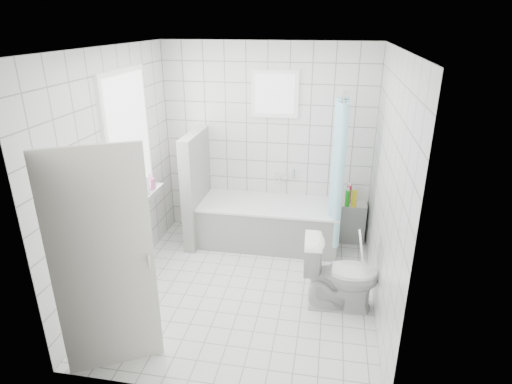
# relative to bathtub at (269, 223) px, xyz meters

# --- Properties ---
(ground) EXTENTS (3.00, 3.00, 0.00)m
(ground) POSITION_rel_bathtub_xyz_m (-0.10, -1.12, -0.29)
(ground) COLOR white
(ground) RESTS_ON ground
(ceiling) EXTENTS (3.00, 3.00, 0.00)m
(ceiling) POSITION_rel_bathtub_xyz_m (-0.10, -1.12, 2.31)
(ceiling) COLOR white
(ceiling) RESTS_ON ground
(wall_back) EXTENTS (2.80, 0.02, 2.60)m
(wall_back) POSITION_rel_bathtub_xyz_m (-0.10, 0.38, 1.01)
(wall_back) COLOR white
(wall_back) RESTS_ON ground
(wall_front) EXTENTS (2.80, 0.02, 2.60)m
(wall_front) POSITION_rel_bathtub_xyz_m (-0.10, -2.62, 1.01)
(wall_front) COLOR white
(wall_front) RESTS_ON ground
(wall_left) EXTENTS (0.02, 3.00, 2.60)m
(wall_left) POSITION_rel_bathtub_xyz_m (-1.50, -1.12, 1.01)
(wall_left) COLOR white
(wall_left) RESTS_ON ground
(wall_right) EXTENTS (0.02, 3.00, 2.60)m
(wall_right) POSITION_rel_bathtub_xyz_m (1.30, -1.12, 1.01)
(wall_right) COLOR white
(wall_right) RESTS_ON ground
(window_left) EXTENTS (0.01, 0.90, 1.40)m
(window_left) POSITION_rel_bathtub_xyz_m (-1.45, -0.82, 1.31)
(window_left) COLOR white
(window_left) RESTS_ON wall_left
(window_back) EXTENTS (0.50, 0.01, 0.50)m
(window_back) POSITION_rel_bathtub_xyz_m (0.00, 0.33, 1.66)
(window_back) COLOR white
(window_back) RESTS_ON wall_back
(window_sill) EXTENTS (0.18, 1.02, 0.08)m
(window_sill) POSITION_rel_bathtub_xyz_m (-1.41, -0.82, 0.57)
(window_sill) COLOR white
(window_sill) RESTS_ON wall_left
(door) EXTENTS (0.72, 0.42, 2.00)m
(door) POSITION_rel_bathtub_xyz_m (-0.99, -2.41, 0.71)
(door) COLOR silver
(door) RESTS_ON ground
(bathtub) EXTENTS (1.83, 0.77, 0.58)m
(bathtub) POSITION_rel_bathtub_xyz_m (0.00, 0.00, 0.00)
(bathtub) COLOR white
(bathtub) RESTS_ON ground
(partition_wall) EXTENTS (0.15, 0.85, 1.50)m
(partition_wall) POSITION_rel_bathtub_xyz_m (-0.98, -0.05, 0.46)
(partition_wall) COLOR white
(partition_wall) RESTS_ON ground
(tiled_ledge) EXTENTS (0.40, 0.24, 0.55)m
(tiled_ledge) POSITION_rel_bathtub_xyz_m (1.07, 0.25, -0.02)
(tiled_ledge) COLOR white
(tiled_ledge) RESTS_ON ground
(toilet) EXTENTS (0.79, 0.47, 0.79)m
(toilet) POSITION_rel_bathtub_xyz_m (0.93, -1.25, 0.10)
(toilet) COLOR white
(toilet) RESTS_ON ground
(curtain_rod) EXTENTS (0.02, 0.80, 0.02)m
(curtain_rod) POSITION_rel_bathtub_xyz_m (0.85, -0.02, 1.71)
(curtain_rod) COLOR silver
(curtain_rod) RESTS_ON wall_back
(shower_curtain) EXTENTS (0.14, 0.48, 1.78)m
(shower_curtain) POSITION_rel_bathtub_xyz_m (0.85, -0.16, 0.81)
(shower_curtain) COLOR #4AC3DA
(shower_curtain) RESTS_ON curtain_rod
(tub_faucet) EXTENTS (0.18, 0.06, 0.06)m
(tub_faucet) POSITION_rel_bathtub_xyz_m (0.10, 0.33, 0.56)
(tub_faucet) COLOR silver
(tub_faucet) RESTS_ON wall_back
(sill_bottles) EXTENTS (0.15, 0.80, 0.30)m
(sill_bottles) POSITION_rel_bathtub_xyz_m (-1.40, -0.88, 0.73)
(sill_bottles) COLOR white
(sill_bottles) RESTS_ON window_sill
(ledge_bottles) EXTENTS (0.15, 0.18, 0.25)m
(ledge_bottles) POSITION_rel_bathtub_xyz_m (1.04, 0.20, 0.38)
(ledge_bottles) COLOR red
(ledge_bottles) RESTS_ON tiled_ledge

